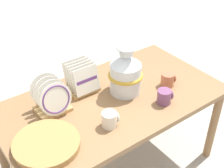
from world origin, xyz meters
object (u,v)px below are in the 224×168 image
object	(u,v)px
ceramic_vase	(125,73)
dish_rack_round_plates	(52,100)
mug_plum_glaze	(165,96)
mug_terracotta_glaze	(168,79)
dish_rack_square_plates	(82,81)
wicker_charger_stack	(46,144)
mug_cream_glaze	(110,119)

from	to	relation	value
ceramic_vase	dish_rack_round_plates	size ratio (longest dim) A/B	1.51
mug_plum_glaze	mug_terracotta_glaze	bearing A→B (deg)	39.37
ceramic_vase	dish_rack_round_plates	bearing A→B (deg)	168.84
dish_rack_square_plates	wicker_charger_stack	bearing A→B (deg)	-142.31
mug_terracotta_glaze	mug_plum_glaze	xyz separation A→B (m)	(-0.15, -0.12, 0.00)
ceramic_vase	mug_plum_glaze	bearing A→B (deg)	-62.70
ceramic_vase	mug_cream_glaze	world-z (taller)	ceramic_vase
dish_rack_round_plates	mug_terracotta_glaze	distance (m)	0.75
ceramic_vase	mug_plum_glaze	distance (m)	0.28
dish_rack_round_plates	mug_terracotta_glaze	bearing A→B (deg)	-15.60
mug_cream_glaze	dish_rack_round_plates	bearing A→B (deg)	123.28
dish_rack_round_plates	mug_cream_glaze	xyz separation A→B (m)	(0.19, -0.29, -0.04)
dish_rack_square_plates	dish_rack_round_plates	bearing A→B (deg)	-161.61
dish_rack_square_plates	mug_terracotta_glaze	world-z (taller)	dish_rack_square_plates
dish_rack_square_plates	mug_plum_glaze	distance (m)	0.52
mug_cream_glaze	mug_plum_glaze	world-z (taller)	same
ceramic_vase	wicker_charger_stack	size ratio (longest dim) A/B	0.93
mug_terracotta_glaze	mug_plum_glaze	bearing A→B (deg)	-140.63
mug_plum_glaze	mug_cream_glaze	bearing A→B (deg)	175.97
wicker_charger_stack	mug_terracotta_glaze	size ratio (longest dim) A/B	3.74
wicker_charger_stack	dish_rack_round_plates	bearing A→B (deg)	55.40
dish_rack_round_plates	mug_terracotta_glaze	world-z (taller)	dish_rack_round_plates
dish_rack_square_plates	mug_plum_glaze	world-z (taller)	dish_rack_square_plates
mug_terracotta_glaze	dish_rack_square_plates	bearing A→B (deg)	149.21
mug_cream_glaze	mug_terracotta_glaze	xyz separation A→B (m)	(0.53, 0.09, 0.00)
dish_rack_square_plates	wicker_charger_stack	distance (m)	0.52
dish_rack_round_plates	mug_cream_glaze	bearing A→B (deg)	-56.72
mug_terracotta_glaze	mug_plum_glaze	size ratio (longest dim) A/B	1.00
mug_terracotta_glaze	mug_plum_glaze	world-z (taller)	same
wicker_charger_stack	mug_plum_glaze	bearing A→B (deg)	-6.85
mug_plum_glaze	dish_rack_round_plates	bearing A→B (deg)	150.93
mug_plum_glaze	dish_rack_square_plates	bearing A→B (deg)	129.39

